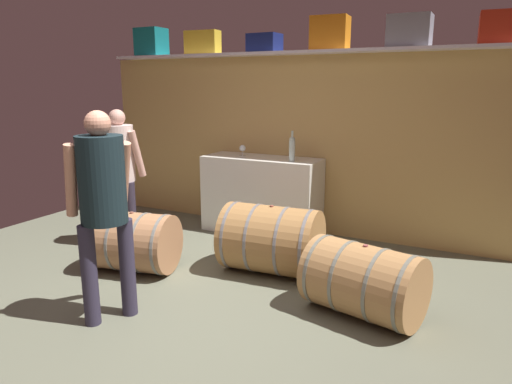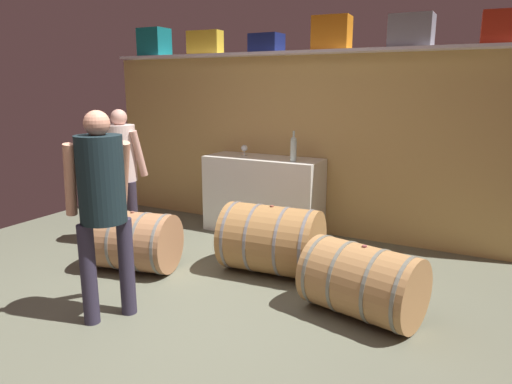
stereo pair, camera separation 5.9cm
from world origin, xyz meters
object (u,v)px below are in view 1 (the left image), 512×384
Objects in this scene: wine_barrel_near at (133,242)px; toolcase_yellow at (203,43)px; toolcase_navy at (264,43)px; visitor_tasting at (120,163)px; wine_bottle_clear at (292,148)px; wine_barrel_flank at (271,239)px; wine_glass at (243,149)px; winemaker_pouring at (103,196)px; toolcase_grey at (410,31)px; toolcase_red at (499,28)px; toolcase_teal at (151,42)px; work_cabinet at (262,195)px; wine_barrel_far at (364,281)px; toolcase_orange at (330,33)px.

toolcase_yellow is at bearing 88.66° from wine_barrel_near.
toolcase_navy reaches higher than visitor_tasting.
wine_barrel_flank is at bearing -77.94° from wine_bottle_clear.
toolcase_yellow is 3.23× the size of wine_glass.
visitor_tasting reaches higher than wine_barrel_near.
wine_glass is 0.08× the size of winemaker_pouring.
toolcase_grey is 2.50m from wine_barrel_flank.
toolcase_red is at bearing 19.75° from wine_barrel_near.
toolcase_red is 2.30m from wine_bottle_clear.
visitor_tasting reaches higher than wine_glass.
toolcase_teal is 2.51m from work_cabinet.
toolcase_yellow is at bearing 46.74° from winemaker_pouring.
toolcase_red is 0.22× the size of winemaker_pouring.
toolcase_grey is 1.68m from wine_bottle_clear.
wine_barrel_near is at bearing -139.67° from toolcase_grey.
toolcase_navy is 1.25m from wine_glass.
wine_barrel_far is at bearing -29.02° from wine_barrel_flank.
winemaker_pouring is at bearing -42.37° from visitor_tasting.
work_cabinet is 10.56× the size of wine_glass.
wine_bottle_clear reaches higher than wine_glass.
wine_barrel_far is at bearing -9.57° from wine_barrel_near.
toolcase_grey is at bearing 5.31° from wine_glass.
toolcase_teal reaches higher than toolcase_grey.
wine_barrel_near is at bearing 59.99° from winemaker_pouring.
wine_barrel_far is at bearing -49.94° from wine_bottle_clear.
winemaker_pouring is 1.74m from visitor_tasting.
toolcase_grey is 1.21× the size of wine_bottle_clear.
wine_bottle_clear is at bearing -28.76° from toolcase_navy.
toolcase_grey is 0.43× the size of wine_barrel_far.
toolcase_teal reaches higher than toolcase_red.
toolcase_orange is at bearing 43.07° from wine_bottle_clear.
toolcase_teal is at bearing 121.60° from visitor_tasting.
wine_bottle_clear is at bearing -9.29° from wine_glass.
work_cabinet is 1.45× the size of wine_barrel_far.
visitor_tasting is (-0.90, -1.12, -0.08)m from wine_glass.
toolcase_grey is 3.30m from visitor_tasting.
winemaker_pouring reaches higher than wine_barrel_near.
wine_barrel_near is 1.33m from wine_barrel_flank.
toolcase_teal is 1.65m from toolcase_navy.
toolcase_orange is 1.99m from work_cabinet.
toolcase_grey is 0.44× the size of wine_barrel_flank.
wine_glass is at bearing -174.86° from toolcase_grey.
toolcase_yellow is 0.49× the size of wine_barrel_near.
toolcase_red is 0.25× the size of work_cabinet.
toolcase_orange is 1.13× the size of toolcase_red.
wine_barrel_flank is at bearing -59.69° from toolcase_navy.
visitor_tasting is (-0.60, 0.53, 0.64)m from wine_barrel_near.
toolcase_yellow is (0.80, 0.00, -0.03)m from toolcase_teal.
wine_barrel_flank is 0.59× the size of winemaker_pouring.
toolcase_yellow is at bearing 87.57° from visitor_tasting.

